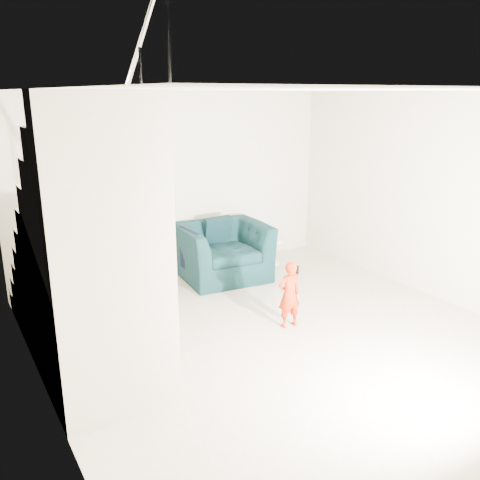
% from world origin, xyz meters
% --- Properties ---
extents(floor, '(5.50, 5.50, 0.00)m').
position_xyz_m(floor, '(0.00, 0.00, 0.00)').
color(floor, tan).
rests_on(floor, ground).
extents(ceiling, '(5.50, 5.50, 0.00)m').
position_xyz_m(ceiling, '(0.00, 0.00, 2.70)').
color(ceiling, silver).
rests_on(ceiling, back_wall).
extents(back_wall, '(5.00, 0.00, 5.00)m').
position_xyz_m(back_wall, '(0.00, 2.75, 1.35)').
color(back_wall, beige).
rests_on(back_wall, floor).
extents(left_wall, '(0.00, 5.50, 5.50)m').
position_xyz_m(left_wall, '(-2.50, 0.00, 1.35)').
color(left_wall, beige).
rests_on(left_wall, floor).
extents(right_wall, '(0.00, 5.50, 5.50)m').
position_xyz_m(right_wall, '(2.50, 0.00, 1.35)').
color(right_wall, beige).
rests_on(right_wall, floor).
extents(armchair, '(1.36, 1.22, 0.82)m').
position_xyz_m(armchair, '(0.41, 2.11, 0.41)').
color(armchair, black).
rests_on(armchair, floor).
extents(toddler, '(0.31, 0.22, 0.81)m').
position_xyz_m(toddler, '(0.25, 0.25, 0.40)').
color(toddler, '#A80905').
rests_on(toddler, floor).
extents(side_table, '(0.42, 0.42, 0.42)m').
position_xyz_m(side_table, '(1.39, 2.28, 0.28)').
color(side_table, silver).
rests_on(side_table, floor).
extents(staircase, '(1.02, 3.03, 3.62)m').
position_xyz_m(staircase, '(-2.00, 0.55, 0.95)').
color(staircase, '#ADA089').
rests_on(staircase, floor).
extents(cushion, '(0.44, 0.21, 0.44)m').
position_xyz_m(cushion, '(0.48, 2.42, 0.65)').
color(cushion, black).
rests_on(cushion, armchair).
extents(throw, '(0.05, 0.55, 0.61)m').
position_xyz_m(throw, '(-0.15, 2.09, 0.51)').
color(throw, black).
rests_on(throw, armchair).
extents(phone, '(0.02, 0.05, 0.10)m').
position_xyz_m(phone, '(0.34, 0.24, 0.70)').
color(phone, black).
rests_on(phone, toddler).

